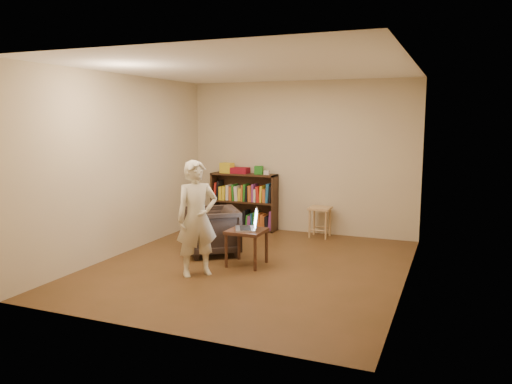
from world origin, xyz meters
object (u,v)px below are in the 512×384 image
at_px(bookshelf, 244,205).
at_px(armchair, 212,231).
at_px(side_table, 247,236).
at_px(person, 197,218).
at_px(stool, 320,213).
at_px(laptop, 249,225).

distance_m(bookshelf, armchair, 1.75).
relative_size(bookshelf, side_table, 2.45).
bearing_deg(armchair, person, -19.50).
distance_m(armchair, side_table, 0.77).
xyz_separation_m(stool, side_table, (-0.50, -1.94, -0.00)).
bearing_deg(stool, armchair, -126.43).
relative_size(stool, armchair, 0.67).
height_order(bookshelf, side_table, bookshelf).
distance_m(bookshelf, side_table, 2.26).
height_order(armchair, side_table, armchair).
bearing_deg(armchair, stool, 107.27).
height_order(stool, laptop, laptop).
xyz_separation_m(side_table, laptop, (0.03, 0.03, 0.14)).
xyz_separation_m(armchair, person, (0.29, -0.96, 0.39)).
distance_m(stool, side_table, 2.01).
relative_size(armchair, laptop, 1.63).
bearing_deg(stool, person, -109.37).
relative_size(armchair, person, 0.52).
relative_size(laptop, person, 0.32).
bearing_deg(bookshelf, stool, -4.52).
height_order(laptop, person, person).
bearing_deg(side_table, stool, 75.63).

